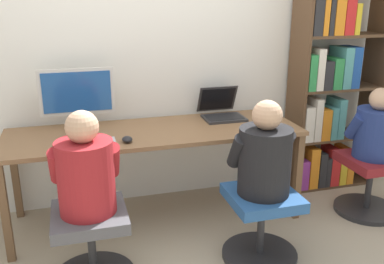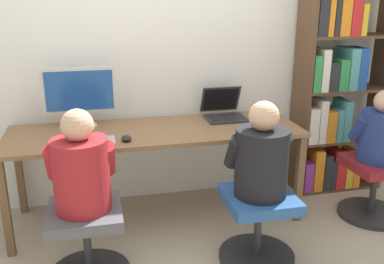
% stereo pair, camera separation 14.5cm
% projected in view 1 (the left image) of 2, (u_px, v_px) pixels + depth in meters
% --- Properties ---
extents(ground_plane, '(14.00, 14.00, 0.00)m').
position_uv_depth(ground_plane, '(167.00, 239.00, 3.04)').
color(ground_plane, tan).
extents(wall_back, '(10.00, 0.05, 2.60)m').
position_uv_depth(wall_back, '(142.00, 43.00, 3.33)').
color(wall_back, silver).
rests_on(wall_back, ground_plane).
extents(desk, '(2.14, 0.69, 0.71)m').
position_uv_depth(desk, '(155.00, 138.00, 3.15)').
color(desk, brown).
rests_on(desk, ground_plane).
extents(desktop_monitor, '(0.54, 0.22, 0.45)m').
position_uv_depth(desktop_monitor, '(78.00, 98.00, 3.09)').
color(desktop_monitor, beige).
rests_on(desktop_monitor, desk).
extents(laptop, '(0.32, 0.35, 0.24)m').
position_uv_depth(laptop, '(222.00, 111.00, 3.44)').
color(laptop, '#2D2D30').
rests_on(laptop, desk).
extents(keyboard, '(0.40, 0.17, 0.03)m').
position_uv_depth(keyboard, '(85.00, 144.00, 2.80)').
color(keyboard, '#B2B2B7').
rests_on(keyboard, desk).
extents(computer_mouse_by_keyboard, '(0.07, 0.09, 0.04)m').
position_uv_depth(computer_mouse_by_keyboard, '(127.00, 139.00, 2.87)').
color(computer_mouse_by_keyboard, black).
rests_on(computer_mouse_by_keyboard, desk).
extents(office_chair_left, '(0.50, 0.50, 0.47)m').
position_uv_depth(office_chair_left, '(92.00, 242.00, 2.53)').
color(office_chair_left, '#262628').
rests_on(office_chair_left, ground_plane).
extents(office_chair_right, '(0.50, 0.50, 0.47)m').
position_uv_depth(office_chair_right, '(261.00, 221.00, 2.76)').
color(office_chair_right, '#262628').
rests_on(office_chair_right, ground_plane).
extents(person_at_monitor, '(0.40, 0.32, 0.60)m').
position_uv_depth(person_at_monitor, '(86.00, 171.00, 2.40)').
color(person_at_monitor, maroon).
rests_on(person_at_monitor, office_chair_left).
extents(person_at_laptop, '(0.40, 0.33, 0.60)m').
position_uv_depth(person_at_laptop, '(265.00, 155.00, 2.63)').
color(person_at_laptop, black).
rests_on(person_at_laptop, office_chair_right).
extents(bookshelf, '(0.77, 0.31, 1.79)m').
position_uv_depth(bookshelf, '(328.00, 94.00, 3.66)').
color(bookshelf, '#513823').
rests_on(bookshelf, ground_plane).
extents(office_chair_side, '(0.50, 0.50, 0.47)m').
position_uv_depth(office_chair_side, '(370.00, 181.00, 3.36)').
color(office_chair_side, '#262628').
rests_on(office_chair_side, ground_plane).
extents(person_near_shelf, '(0.39, 0.32, 0.54)m').
position_uv_depth(person_near_shelf, '(376.00, 129.00, 3.23)').
color(person_near_shelf, navy).
rests_on(person_near_shelf, office_chair_side).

